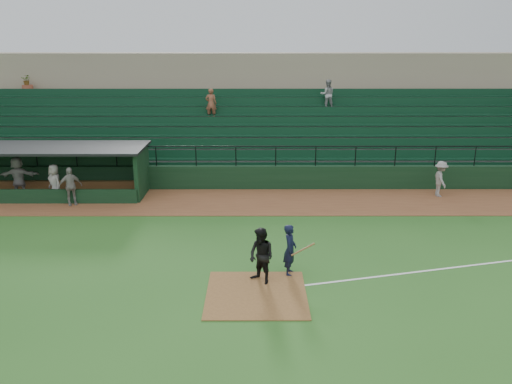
{
  "coord_description": "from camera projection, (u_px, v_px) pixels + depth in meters",
  "views": [
    {
      "loc": [
        -0.03,
        -14.72,
        7.38
      ],
      "look_at": [
        0.0,
        5.0,
        1.4
      ],
      "focal_mm": 35.76,
      "sensor_mm": 36.0,
      "label": 1
    }
  ],
  "objects": [
    {
      "name": "dugout_player_b",
      "position": [
        55.0,
        183.0,
        23.79
      ],
      "size": [
        1.0,
        0.98,
        1.74
      ],
      "primitive_type": "imported",
      "rotation": [
        0.0,
        0.0,
        -0.74
      ],
      "color": "#A8A39D",
      "rests_on": "warning_track"
    },
    {
      "name": "dugout_player_a",
      "position": [
        70.0,
        186.0,
        23.16
      ],
      "size": [
        1.11,
        0.87,
        1.77
      ],
      "primitive_type": "imported",
      "rotation": [
        0.0,
        0.0,
        0.5
      ],
      "color": "gray",
      "rests_on": "warning_track"
    },
    {
      "name": "batter_at_plate",
      "position": [
        290.0,
        250.0,
        16.36
      ],
      "size": [
        1.05,
        0.71,
        1.71
      ],
      "color": "black",
      "rests_on": "ground"
    },
    {
      "name": "dugout",
      "position": [
        57.0,
        166.0,
        24.97
      ],
      "size": [
        8.9,
        3.2,
        2.42
      ],
      "color": "black",
      "rests_on": "ground"
    },
    {
      "name": "home_plate_dirt",
      "position": [
        256.0,
        294.0,
        15.27
      ],
      "size": [
        3.0,
        3.0,
        0.03
      ],
      "primitive_type": "cube",
      "color": "brown",
      "rests_on": "ground"
    },
    {
      "name": "dugout_player_c",
      "position": [
        19.0,
        177.0,
        24.37
      ],
      "size": [
        1.85,
        0.69,
        1.96
      ],
      "primitive_type": "imported",
      "rotation": [
        0.0,
        0.0,
        3.2
      ],
      "color": "#9B9691",
      "rests_on": "warning_track"
    },
    {
      "name": "runner",
      "position": [
        441.0,
        179.0,
        24.44
      ],
      "size": [
        0.64,
        1.11,
        1.72
      ],
      "primitive_type": "imported",
      "rotation": [
        0.0,
        0.0,
        1.57
      ],
      "color": "gray",
      "rests_on": "warning_track"
    },
    {
      "name": "warning_track",
      "position": [
        256.0,
        202.0,
        23.88
      ],
      "size": [
        40.0,
        4.0,
        0.03
      ],
      "primitive_type": "cube",
      "color": "brown",
      "rests_on": "ground"
    },
    {
      "name": "umpire",
      "position": [
        261.0,
        256.0,
        15.77
      ],
      "size": [
        1.1,
        1.1,
        1.8
      ],
      "primitive_type": "imported",
      "rotation": [
        0.0,
        0.0,
        -0.76
      ],
      "color": "black",
      "rests_on": "ground"
    },
    {
      "name": "foul_line",
      "position": [
        490.0,
        263.0,
        17.39
      ],
      "size": [
        17.49,
        4.44,
        0.01
      ],
      "primitive_type": "cube",
      "rotation": [
        0.0,
        0.0,
        0.24
      ],
      "color": "white",
      "rests_on": "ground"
    },
    {
      "name": "stadium_structure",
      "position": [
        256.0,
        124.0,
        31.31
      ],
      "size": [
        38.0,
        13.08,
        6.4
      ],
      "color": "black",
      "rests_on": "ground"
    },
    {
      "name": "ground",
      "position": [
        256.0,
        279.0,
        16.23
      ],
      "size": [
        90.0,
        90.0,
        0.0
      ],
      "primitive_type": "plane",
      "color": "#275C1D",
      "rests_on": "ground"
    }
  ]
}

